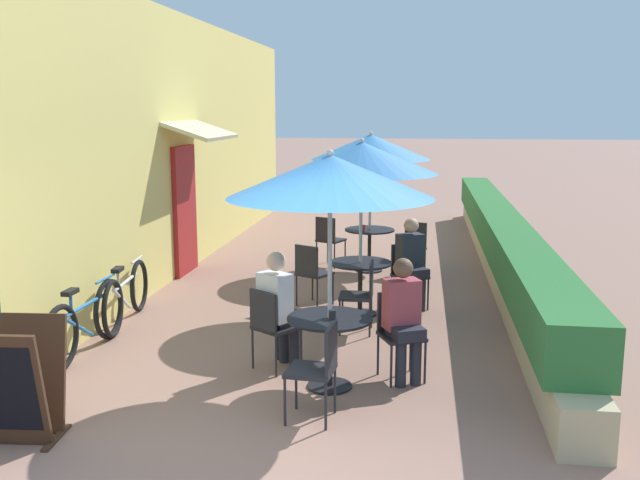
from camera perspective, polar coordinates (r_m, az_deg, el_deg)
ground_plane at (r=5.76m, az=-7.68°, el=-17.52°), size 120.00×120.00×0.00m
cafe_facade_wall at (r=12.38m, az=-10.76°, el=7.52°), size 0.98×13.93×4.20m
planter_hedge at (r=12.02m, az=14.22°, el=-0.17°), size 0.60×12.93×1.01m
patio_table_near at (r=6.96m, az=0.78°, el=-7.62°), size 0.83×0.83×0.71m
patio_umbrella_near at (r=6.64m, az=0.81°, el=5.10°), size 1.95×1.95×2.32m
cafe_chair_near_left at (r=7.28m, az=6.32°, el=-6.99°), size 0.53×0.53×0.87m
seated_patron_near_left at (r=7.13m, az=6.70°, el=-5.94°), size 0.46×0.50×1.25m
cafe_chair_near_right at (r=7.42m, az=-3.93°, el=-6.60°), size 0.56×0.56×0.87m
seated_patron_near_right at (r=7.45m, az=-3.31°, el=-5.17°), size 0.49×0.51×1.25m
cafe_chair_near_back at (r=6.25m, az=-0.09°, el=-9.90°), size 0.44×0.44×0.87m
coffee_cup_near at (r=6.84m, az=1.00°, el=-5.98°), size 0.07×0.07×0.09m
patio_table_mid at (r=9.39m, az=3.24°, el=-2.84°), size 0.83×0.83×0.71m
patio_umbrella_mid at (r=9.16m, az=3.34°, el=6.57°), size 1.95×1.95×2.32m
cafe_chair_mid_left at (r=8.66m, az=3.40°, el=-4.10°), size 0.41×0.41×0.87m
cafe_chair_mid_right at (r=9.80m, az=7.00°, el=-2.42°), size 0.55×0.55×0.87m
seated_patron_mid_right at (r=9.67m, az=7.35°, el=-1.57°), size 0.48×0.51×1.25m
cafe_chair_mid_back at (r=9.76m, az=-0.70°, el=-2.40°), size 0.54×0.54×0.87m
patio_table_far at (r=11.92m, az=3.98°, el=0.02°), size 0.83×0.83×0.71m
patio_umbrella_far at (r=11.74m, az=4.08°, el=7.43°), size 1.95×1.95×2.32m
cafe_chair_far_left at (r=11.66m, az=7.42°, el=-0.36°), size 0.53×0.53×0.87m
cafe_chair_far_right at (r=12.23m, az=0.70°, el=0.24°), size 0.53×0.53×0.87m
coffee_cup_far at (r=11.76m, az=3.49°, el=0.99°), size 0.07×0.07×0.09m
bicycle_leaning at (r=8.35m, az=-18.22°, el=-6.20°), size 0.10×1.83×0.81m
bicycle_second at (r=9.36m, az=-15.22°, el=-4.29°), size 0.26×1.81×0.79m
menu_board at (r=6.42m, az=-22.78°, el=-10.46°), size 0.62×0.67×0.99m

